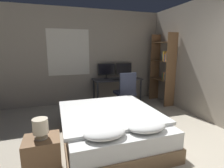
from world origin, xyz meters
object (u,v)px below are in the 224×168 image
(monitor_right, at_px, (124,69))
(desk, at_px, (117,82))
(nightstand, at_px, (43,158))
(bookshelf, at_px, (164,66))
(monitor_left, at_px, (106,70))
(office_chair, at_px, (125,95))
(bed, at_px, (111,127))
(computer_mouse, at_px, (128,79))
(bedside_lamp, at_px, (40,127))
(keyboard, at_px, (119,79))

(monitor_right, bearing_deg, desk, -146.04)
(nightstand, distance_m, bookshelf, 3.95)
(monitor_left, distance_m, office_chair, 1.08)
(office_chair, distance_m, bookshelf, 1.47)
(bed, bearing_deg, computer_mouse, 58.66)
(desk, height_order, computer_mouse, computer_mouse)
(nightstand, height_order, bedside_lamp, bedside_lamp)
(monitor_right, bearing_deg, bookshelf, -35.45)
(bed, height_order, nightstand, bed)
(computer_mouse, bearing_deg, desk, 146.34)
(monitor_right, xyz_separation_m, office_chair, (-0.31, -0.89, -0.57))
(nightstand, bearing_deg, office_chair, 45.73)
(bed, xyz_separation_m, nightstand, (-1.07, -0.58, 0.00))
(bed, distance_m, bedside_lamp, 1.29)
(monitor_left, distance_m, computer_mouse, 0.71)
(bedside_lamp, height_order, computer_mouse, bedside_lamp)
(desk, relative_size, monitor_right, 2.78)
(monitor_right, relative_size, bookshelf, 0.25)
(bed, xyz_separation_m, bookshelf, (2.13, 1.59, 0.85))
(monitor_left, height_order, keyboard, monitor_left)
(desk, relative_size, bookshelf, 0.71)
(bed, bearing_deg, bedside_lamp, -151.31)
(desk, height_order, monitor_right, monitor_right)
(bedside_lamp, xyz_separation_m, keyboard, (1.95, 2.49, 0.05))
(monitor_left, relative_size, computer_mouse, 7.28)
(desk, xyz_separation_m, bookshelf, (1.25, -0.50, 0.48))
(nightstand, xyz_separation_m, desk, (1.95, 2.67, 0.36))
(nightstand, relative_size, desk, 0.38)
(bedside_lamp, bearing_deg, desk, 53.89)
(bedside_lamp, distance_m, monitor_left, 3.32)
(bedside_lamp, relative_size, monitor_right, 0.48)
(bed, distance_m, monitor_right, 2.65)
(nightstand, relative_size, keyboard, 1.43)
(bedside_lamp, height_order, monitor_right, monitor_right)
(nightstand, distance_m, office_chair, 2.76)
(desk, xyz_separation_m, office_chair, (-0.03, -0.70, -0.22))
(office_chair, height_order, bookshelf, bookshelf)
(desk, xyz_separation_m, monitor_right, (0.28, 0.19, 0.35))
(nightstand, distance_m, monitor_left, 3.39)
(desk, bearing_deg, computer_mouse, -33.66)
(monitor_right, height_order, office_chair, monitor_right)
(office_chair, bearing_deg, nightstand, -134.27)
(monitor_left, xyz_separation_m, monitor_right, (0.56, 0.00, 0.00))
(office_chair, bearing_deg, bedside_lamp, -134.27)
(nightstand, relative_size, monitor_left, 1.05)
(nightstand, distance_m, monitor_right, 3.69)
(computer_mouse, relative_size, bookshelf, 0.03)
(desk, xyz_separation_m, keyboard, (0.00, -0.18, 0.10))
(monitor_left, bearing_deg, desk, -33.96)
(monitor_left, bearing_deg, nightstand, -120.29)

